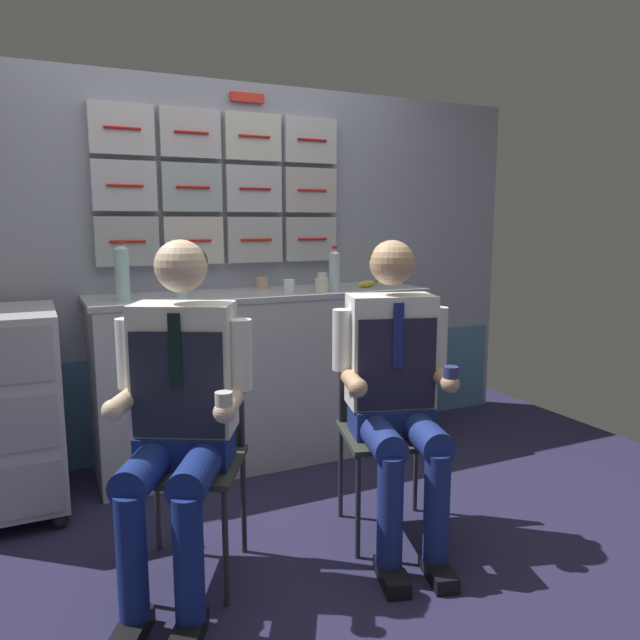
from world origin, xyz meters
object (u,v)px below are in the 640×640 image
service_trolley (15,405)px  crew_member_right (396,380)px  folding_chair_left (192,435)px  folding_chair_right (384,409)px  crew_member_left (179,401)px  snack_banana (367,284)px  coffee_cup_white (322,285)px  water_bottle_blue_cap (122,272)px

service_trolley → crew_member_right: 1.77m
folding_chair_left → crew_member_right: crew_member_right is taller
service_trolley → folding_chair_right: service_trolley is taller
crew_member_left → snack_banana: bearing=37.4°
snack_banana → coffee_cup_white: bearing=-161.6°
coffee_cup_white → water_bottle_blue_cap: bearing=174.8°
crew_member_left → service_trolley: bearing=120.6°
crew_member_left → folding_chair_left: bearing=61.8°
folding_chair_left → crew_member_right: 0.85m
crew_member_right → water_bottle_blue_cap: 1.48m
water_bottle_blue_cap → snack_banana: water_bottle_blue_cap is taller
crew_member_left → crew_member_right: 0.88m
service_trolley → water_bottle_blue_cap: bearing=8.5°
folding_chair_left → water_bottle_blue_cap: water_bottle_blue_cap is taller
service_trolley → folding_chair_right: bearing=-29.7°
service_trolley → folding_chair_left: size_ratio=1.12×
crew_member_right → coffee_cup_white: crew_member_right is taller
snack_banana → crew_member_left: bearing=-142.6°
coffee_cup_white → snack_banana: 0.38m
service_trolley → snack_banana: bearing=3.0°
folding_chair_left → folding_chair_right: 0.85m
water_bottle_blue_cap → folding_chair_left: bearing=-82.4°
crew_member_left → snack_banana: crew_member_left is taller
crew_member_right → snack_banana: size_ratio=7.45×
service_trolley → folding_chair_left: 1.03m
service_trolley → folding_chair_left: (0.64, -0.81, 0.02)m
water_bottle_blue_cap → crew_member_left: bearing=-87.6°
service_trolley → coffee_cup_white: (1.58, -0.02, 0.50)m
folding_chair_left → coffee_cup_white: (0.94, 0.79, 0.48)m
folding_chair_right → snack_banana: size_ratio=5.00×
crew_member_right → water_bottle_blue_cap: (-0.92, 1.08, 0.40)m
folding_chair_right → snack_banana: 1.14m
folding_chair_left → water_bottle_blue_cap: size_ratio=2.89×
water_bottle_blue_cap → coffee_cup_white: 1.07m
crew_member_right → snack_banana: (0.49, 1.10, 0.28)m
crew_member_right → snack_banana: bearing=66.0°
coffee_cup_white → service_trolley: bearing=179.3°
service_trolley → folding_chair_right: (1.49, -0.85, 0.02)m
crew_member_right → coffee_cup_white: bearing=82.4°
service_trolley → water_bottle_blue_cap: (0.52, 0.08, 0.60)m
folding_chair_left → folding_chair_right: (0.85, -0.04, 0.00)m
water_bottle_blue_cap → coffee_cup_white: bearing=-5.2°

